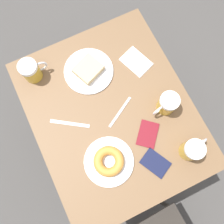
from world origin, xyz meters
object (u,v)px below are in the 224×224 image
at_px(napkin_folded, 136,62).
at_px(fork, 120,112).
at_px(passport_near_edge, 155,163).
at_px(passport_far_edge, 148,134).
at_px(beer_mug_center, 192,150).
at_px(plate_with_donut, 109,161).
at_px(beer_mug_left, 31,71).
at_px(plate_with_cake, 88,70).
at_px(beer_mug_right, 167,104).
at_px(knife, 70,124).

distance_m(napkin_folded, fork, 0.28).
distance_m(passport_near_edge, passport_far_edge, 0.14).
bearing_deg(beer_mug_center, plate_with_donut, -18.29).
height_order(beer_mug_left, passport_near_edge, beer_mug_left).
bearing_deg(plate_with_donut, beer_mug_left, -74.49).
xyz_separation_m(beer_mug_center, passport_far_edge, (0.14, -0.15, -0.05)).
xyz_separation_m(plate_with_cake, beer_mug_right, (-0.26, 0.33, 0.04)).
xyz_separation_m(beer_mug_center, knife, (0.45, -0.36, -0.06)).
height_order(beer_mug_left, knife, beer_mug_left).
bearing_deg(plate_with_donut, beer_mug_right, -161.87).
xyz_separation_m(plate_with_donut, fork, (-0.15, -0.19, -0.02)).
relative_size(beer_mug_left, passport_far_edge, 0.87).
bearing_deg(passport_far_edge, fork, -65.60).
bearing_deg(plate_with_cake, passport_near_edge, 99.18).
xyz_separation_m(napkin_folded, knife, (0.44, 0.15, -0.00)).
relative_size(napkin_folded, passport_far_edge, 1.14).
xyz_separation_m(plate_with_cake, passport_near_edge, (-0.09, 0.55, -0.01)).
height_order(beer_mug_center, napkin_folded, beer_mug_center).
bearing_deg(beer_mug_right, passport_near_edge, 52.24).
bearing_deg(passport_far_edge, knife, -33.65).
bearing_deg(plate_with_donut, knife, -69.46).
bearing_deg(napkin_folded, knife, 18.86).
distance_m(plate_with_donut, beer_mug_left, 0.58).
bearing_deg(passport_far_edge, beer_mug_left, -53.99).
height_order(plate_with_cake, beer_mug_right, beer_mug_right).
height_order(beer_mug_center, passport_far_edge, beer_mug_center).
height_order(beer_mug_left, beer_mug_center, same).
distance_m(beer_mug_left, beer_mug_center, 0.85).
height_order(beer_mug_left, napkin_folded, beer_mug_left).
xyz_separation_m(plate_with_cake, plate_with_donut, (0.10, 0.45, 0.01)).
distance_m(plate_with_donut, passport_near_edge, 0.22).
xyz_separation_m(beer_mug_left, beer_mug_center, (-0.51, 0.67, 0.00)).
bearing_deg(fork, napkin_folded, -133.53).
height_order(napkin_folded, passport_far_edge, passport_far_edge).
bearing_deg(beer_mug_right, beer_mug_left, -40.20).
relative_size(plate_with_donut, knife, 1.38).
height_order(beer_mug_right, fork, beer_mug_right).
distance_m(plate_with_cake, passport_far_edge, 0.43).
bearing_deg(beer_mug_center, passport_far_edge, -48.48).
height_order(beer_mug_right, knife, beer_mug_right).
xyz_separation_m(plate_with_donut, napkin_folded, (-0.35, -0.39, -0.02)).
bearing_deg(beer_mug_right, plate_with_cake, -52.25).
relative_size(beer_mug_left, fork, 0.82).
xyz_separation_m(plate_with_cake, napkin_folded, (-0.24, 0.06, -0.01)).
distance_m(plate_with_donut, passport_far_edge, 0.23).
xyz_separation_m(knife, passport_far_edge, (-0.32, 0.21, 0.00)).
relative_size(plate_with_donut, beer_mug_right, 1.76).
distance_m(beer_mug_left, passport_far_edge, 0.64).
xyz_separation_m(beer_mug_center, beer_mug_right, (-0.00, -0.24, 0.00)).
xyz_separation_m(beer_mug_right, passport_near_edge, (0.17, 0.22, -0.05)).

